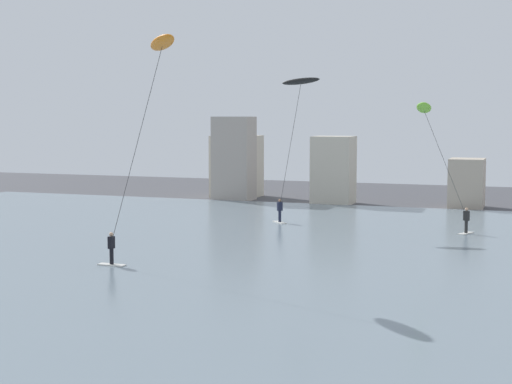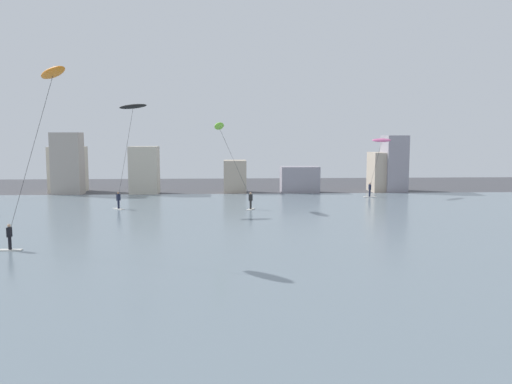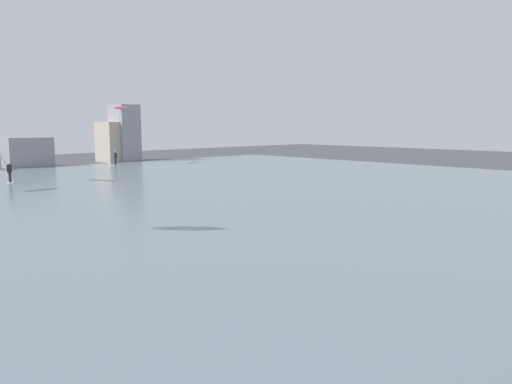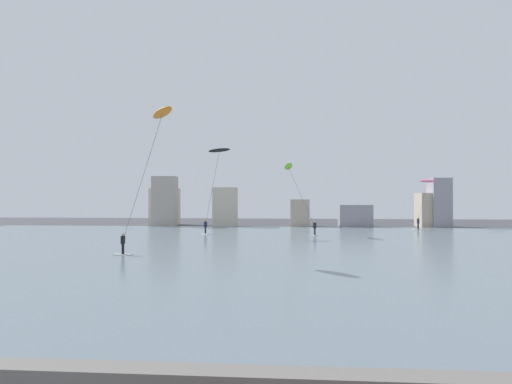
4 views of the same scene
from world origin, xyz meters
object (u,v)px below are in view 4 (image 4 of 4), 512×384
at_px(kitesurfer_orange, 158,129).
at_px(kitesurfer_black, 217,162).
at_px(kitesurfer_pink, 427,184).
at_px(kitesurfer_lime, 291,173).

bearing_deg(kitesurfer_orange, kitesurfer_black, 84.54).
relative_size(kitesurfer_pink, kitesurfer_orange, 0.61).
bearing_deg(kitesurfer_pink, kitesurfer_black, -158.52).
bearing_deg(kitesurfer_black, kitesurfer_lime, 8.64).
height_order(kitesurfer_black, kitesurfer_orange, kitesurfer_orange).
xyz_separation_m(kitesurfer_black, kitesurfer_orange, (-1.64, -17.14, 1.19)).
bearing_deg(kitesurfer_black, kitesurfer_orange, -95.46).
xyz_separation_m(kitesurfer_lime, kitesurfer_black, (-8.41, -1.28, 1.26)).
distance_m(kitesurfer_lime, kitesurfer_pink, 20.24).
distance_m(kitesurfer_black, kitesurfer_orange, 17.26).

